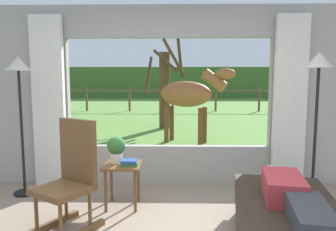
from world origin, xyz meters
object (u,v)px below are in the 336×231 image
(rocking_chair, at_px, (71,177))
(floor_lamp_left, at_px, (19,84))
(reclining_person, at_px, (291,196))
(pasture_tree, at_px, (165,87))
(book_stack, at_px, (129,163))
(floor_lamp_right, at_px, (318,83))
(horse, at_px, (189,95))
(recliner_sofa, at_px, (287,226))
(side_table, at_px, (122,172))
(potted_plant, at_px, (116,148))

(rocking_chair, distance_m, floor_lamp_left, 1.63)
(reclining_person, height_order, pasture_tree, pasture_tree)
(rocking_chair, relative_size, floor_lamp_left, 0.62)
(reclining_person, relative_size, rocking_chair, 1.28)
(rocking_chair, distance_m, book_stack, 0.73)
(reclining_person, distance_m, book_stack, 1.80)
(reclining_person, bearing_deg, rocking_chair, 178.65)
(reclining_person, xyz_separation_m, floor_lamp_right, (0.65, 1.04, 0.96))
(reclining_person, xyz_separation_m, horse, (-0.67, 4.70, 0.63))
(recliner_sofa, xyz_separation_m, reclining_person, (-0.00, -0.05, 0.30))
(floor_lamp_left, bearing_deg, side_table, -15.52)
(potted_plant, xyz_separation_m, book_stack, (0.17, -0.13, -0.15))
(rocking_chair, height_order, side_table, rocking_chair)
(floor_lamp_right, relative_size, horse, 1.02)
(side_table, height_order, pasture_tree, pasture_tree)
(side_table, distance_m, floor_lamp_right, 2.51)
(book_stack, distance_m, pasture_tree, 6.03)
(potted_plant, bearing_deg, rocking_chair, -118.72)
(side_table, bearing_deg, pasture_tree, 86.80)
(pasture_tree, bearing_deg, potted_plant, -94.01)
(potted_plant, bearing_deg, floor_lamp_left, 166.04)
(side_table, height_order, floor_lamp_right, floor_lamp_right)
(rocking_chair, distance_m, potted_plant, 0.74)
(side_table, relative_size, floor_lamp_right, 0.28)
(reclining_person, distance_m, rocking_chair, 2.10)
(book_stack, relative_size, horse, 0.11)
(potted_plant, relative_size, floor_lamp_left, 0.18)
(rocking_chair, bearing_deg, potted_plant, 92.68)
(floor_lamp_left, distance_m, horse, 4.07)
(reclining_person, relative_size, floor_lamp_left, 0.79)
(rocking_chair, height_order, floor_lamp_right, floor_lamp_right)
(horse, relative_size, pasture_tree, 0.67)
(book_stack, height_order, pasture_tree, pasture_tree)
(floor_lamp_left, bearing_deg, recliner_sofa, -23.85)
(recliner_sofa, height_order, pasture_tree, pasture_tree)
(potted_plant, relative_size, horse, 0.18)
(rocking_chair, bearing_deg, pasture_tree, 114.72)
(floor_lamp_left, height_order, pasture_tree, pasture_tree)
(rocking_chair, bearing_deg, recliner_sofa, 21.27)
(book_stack, height_order, horse, horse)
(floor_lamp_right, height_order, pasture_tree, pasture_tree)
(book_stack, bearing_deg, reclining_person, -31.19)
(rocking_chair, relative_size, side_table, 2.15)
(recliner_sofa, relative_size, side_table, 3.52)
(potted_plant, distance_m, book_stack, 0.26)
(horse, xyz_separation_m, pasture_tree, (-0.63, 2.21, 0.13))
(floor_lamp_left, bearing_deg, floor_lamp_right, -5.28)
(recliner_sofa, height_order, floor_lamp_left, floor_lamp_left)
(rocking_chair, height_order, horse, horse)
(book_stack, height_order, floor_lamp_left, floor_lamp_left)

